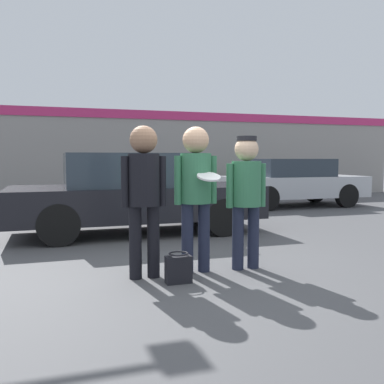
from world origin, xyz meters
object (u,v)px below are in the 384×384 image
shrub (244,185)px  handbag (178,268)px  person_middle_with_frisbee (196,184)px  parked_car_far (293,182)px  person_left (144,186)px  person_right (246,189)px  parked_car_near (135,193)px

shrub → handbag: size_ratio=2.73×
person_middle_with_frisbee → shrub: (4.96, 9.17, -0.63)m
parked_car_far → handbag: size_ratio=11.90×
person_middle_with_frisbee → parked_car_far: (5.20, 6.22, -0.39)m
person_left → person_middle_with_frisbee: (0.67, 0.06, 0.01)m
person_right → shrub: size_ratio=1.77×
person_right → parked_car_near: (-0.87, 3.13, -0.27)m
person_left → parked_car_far: size_ratio=0.43×
person_middle_with_frisbee → shrub: bearing=61.6°
shrub → handbag: shrub is taller
person_middle_with_frisbee → parked_car_far: 8.12m
person_right → parked_car_far: size_ratio=0.41×
person_middle_with_frisbee → person_right: bearing=-3.9°
handbag → parked_car_far: bearing=50.0°
parked_car_near → shrub: parked_car_near is taller
person_middle_with_frisbee → shrub: person_middle_with_frisbee is taller
person_right → parked_car_far: person_right is taller
parked_car_far → person_middle_with_frisbee: bearing=-129.9°
shrub → person_left: bearing=-121.4°
person_middle_with_frisbee → handbag: (-0.35, -0.40, -0.95)m
person_left → parked_car_far: (5.87, 6.28, -0.38)m
parked_car_near → parked_car_far: 6.24m
parked_car_far → shrub: parked_car_far is taller
person_left → person_right: person_left is taller
person_left → shrub: (5.64, 9.23, -0.62)m
person_left → handbag: 1.05m
shrub → parked_car_near: bearing=-130.3°
person_right → parked_car_near: size_ratio=0.37×
person_middle_with_frisbee → shrub: size_ratio=1.88×
shrub → person_middle_with_frisbee: bearing=-118.4°
person_right → parked_car_near: person_right is taller
person_right → handbag: (-1.02, -0.35, -0.88)m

